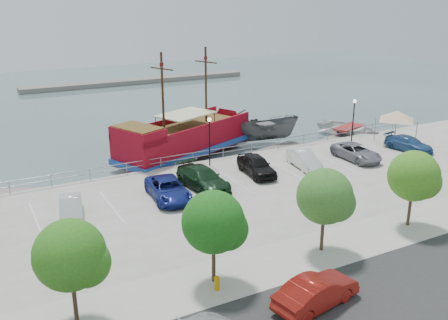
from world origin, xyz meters
name	(u,v)px	position (x,y,z in m)	size (l,w,h in m)	color
ground	(248,203)	(0.00, 0.00, -1.00)	(160.00, 160.00, 0.00)	#445455
street	(415,298)	(0.00, -16.00, 0.01)	(100.00, 8.00, 0.04)	#262626
sidewalk	(334,246)	(0.00, -10.00, 0.01)	(100.00, 4.00, 0.05)	#ACA69A
seawall_railing	(203,156)	(0.00, 7.80, 0.53)	(50.00, 0.06, 1.00)	gray
far_shore	(138,81)	(10.00, 55.00, -0.60)	(40.00, 3.00, 0.80)	slate
pirate_ship	(194,137)	(1.45, 12.96, 0.81)	(17.28, 10.76, 10.79)	maroon
patrol_boat	(266,132)	(9.60, 12.54, 0.34)	(2.60, 6.92, 2.68)	#525356
speedboat	(349,131)	(19.21, 10.51, -0.26)	(5.13, 7.18, 1.49)	silver
dock_west	(18,195)	(-15.40, 9.20, -0.78)	(7.73, 2.21, 0.44)	gray
dock_mid	(273,152)	(8.38, 9.20, -0.78)	(7.70, 2.20, 0.44)	#68625C
dock_east	(330,143)	(15.52, 9.20, -0.79)	(7.23, 2.07, 0.41)	slate
canopy_tent	(398,111)	(19.48, 4.15, 3.24)	(4.71, 4.71, 3.72)	slate
street_sedan	(316,292)	(-4.66, -14.18, 0.76)	(1.61, 4.61, 1.52)	maroon
fire_hydrant	(217,282)	(-8.23, -10.80, 0.45)	(0.29, 0.29, 0.84)	#CE8E04
lamp_post_mid	(209,133)	(0.00, 6.50, 2.94)	(0.36, 0.36, 4.28)	black
lamp_post_right	(354,113)	(16.00, 6.50, 2.94)	(0.36, 0.36, 4.28)	black
tree_b	(74,257)	(-14.85, -10.07, 3.30)	(3.30, 3.20, 5.00)	#473321
tree_c	(217,224)	(-7.85, -10.07, 3.30)	(3.30, 3.20, 5.00)	#473321
tree_d	(328,198)	(-0.85, -10.07, 3.30)	(3.30, 3.20, 5.00)	#473321
tree_e	(416,177)	(6.15, -10.07, 3.30)	(3.30, 3.20, 5.00)	#473321
parked_car_b	(71,208)	(-12.79, 1.48, 0.68)	(1.43, 4.11, 1.35)	silver
parked_car_c	(168,189)	(-5.93, 1.39, 0.73)	(2.42, 5.25, 1.46)	navy
parked_car_d	(203,178)	(-2.81, 2.00, 0.80)	(2.25, 5.53, 1.60)	black
parked_car_e	(256,165)	(2.40, 2.71, 0.81)	(1.92, 4.77, 1.62)	black
parked_car_f	(304,159)	(6.95, 2.36, 0.71)	(1.50, 4.29, 1.41)	white
parked_car_g	(356,152)	(12.33, 1.82, 0.70)	(2.32, 5.04, 1.40)	gray
parked_car_h	(409,144)	(18.59, 1.53, 0.68)	(1.90, 4.68, 1.36)	#274F83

